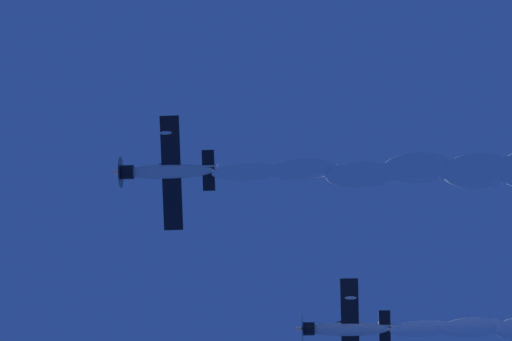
% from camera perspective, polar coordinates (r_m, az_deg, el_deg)
% --- Properties ---
extents(airplane_lead, '(8.39, 8.92, 3.72)m').
position_cam_1_polar(airplane_lead, '(87.32, -4.81, -0.05)').
color(airplane_lead, silver).
extents(airplane_left_wingman, '(8.42, 9.01, 3.71)m').
position_cam_1_polar(airplane_left_wingman, '(94.75, 4.70, -8.36)').
color(airplane_left_wingman, silver).
extents(smoke_trail_lead, '(28.68, 5.86, 3.97)m').
position_cam_1_polar(smoke_trail_lead, '(86.83, 9.69, 0.02)').
color(smoke_trail_lead, white).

